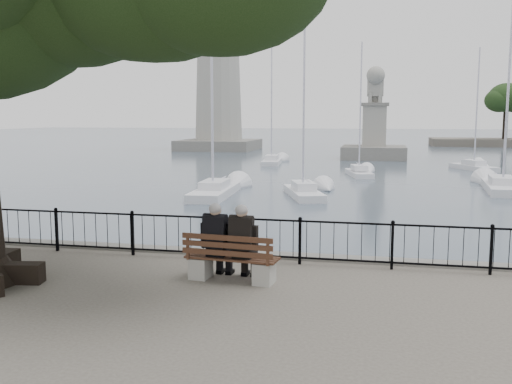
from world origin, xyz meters
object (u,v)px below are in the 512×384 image
(bench, at_px, (231,264))
(person_right, at_px, (244,246))
(lion_monument, at_px, (374,136))
(person_left, at_px, (218,244))
(lighthouse, at_px, (218,53))

(bench, xyz_separation_m, person_right, (0.25, 0.08, 0.38))
(bench, height_order, lion_monument, lion_monument)
(person_left, bearing_deg, lion_monument, 87.12)
(bench, bearing_deg, person_left, 155.65)
(bench, xyz_separation_m, lion_monument, (2.16, 49.04, 1.03))
(bench, distance_m, lighthouse, 64.61)
(bench, relative_size, person_right, 1.22)
(person_left, xyz_separation_m, lion_monument, (2.46, 48.90, 0.65))
(lighthouse, distance_m, lion_monument, 25.41)
(person_left, height_order, lion_monument, lion_monument)
(bench, distance_m, person_left, 0.50)
(person_left, bearing_deg, bench, -24.35)
(person_right, bearing_deg, lion_monument, 87.77)
(person_left, xyz_separation_m, lighthouse, (-17.54, 60.98, 10.65))
(person_left, relative_size, person_right, 1.00)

